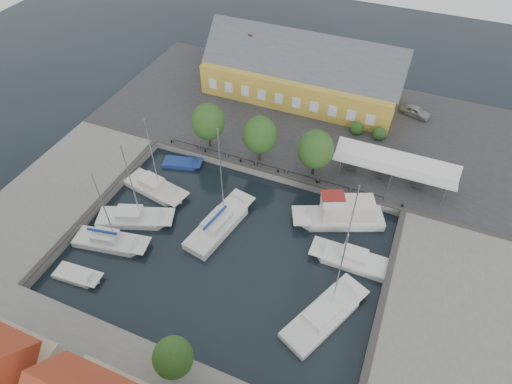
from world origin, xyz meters
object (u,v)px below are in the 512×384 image
launch_nw (182,164)px  trawler (342,215)px  car_red (262,132)px  west_boat_b (155,188)px  tent_canopy (395,164)px  west_boat_c (134,219)px  car_silver (416,111)px  west_boat_d (110,242)px  warehouse (298,73)px  east_boat_a (350,260)px  center_sailboat (219,225)px  east_boat_c (323,316)px  launch_sw (78,276)px

launch_nw → trawler: bearing=-4.2°
car_red → west_boat_b: (-8.42, -13.70, -1.36)m
tent_canopy → west_boat_c: size_ratio=1.20×
car_silver → trawler: bearing=-175.0°
car_red → west_boat_d: bearing=-124.0°
launch_nw → west_boat_c: bearing=-91.2°
warehouse → east_boat_a: bearing=-60.7°
center_sailboat → east_boat_c: size_ratio=1.12×
car_silver → center_sailboat: 33.28m
car_silver → east_boat_a: (-2.45, -27.57, -1.46)m
car_silver → car_red: size_ratio=1.13×
tent_canopy → east_boat_c: (-2.42, -19.99, -3.43)m
west_boat_b → launch_sw: 13.65m
warehouse → tent_canopy: warehouse is taller
warehouse → car_silver: bearing=3.2°
launch_nw → tent_canopy: bearing=13.7°
trawler → center_sailboat: bearing=-153.8°
east_boat_c → west_boat_b: 25.01m
warehouse → west_boat_c: 32.00m
west_boat_d → launch_nw: 14.22m
center_sailboat → west_boat_c: (-9.33, -2.81, -0.10)m
east_boat_a → east_boat_c: 7.29m
car_red → east_boat_a: (15.85, -14.94, -1.36)m
tent_canopy → launch_nw: bearing=-166.3°
trawler → car_silver: bearing=78.2°
tent_canopy → trawler: size_ratio=1.34×
east_boat_c → west_boat_b: bearing=160.2°
car_red → launch_nw: (-7.79, -8.38, -1.53)m
west_boat_b → east_boat_c: bearing=-19.8°
tent_canopy → west_boat_d: size_ratio=1.26×
west_boat_c → west_boat_d: (-0.46, -3.81, 0.01)m
launch_sw → car_silver: bearing=55.7°
tent_canopy → west_boat_b: size_ratio=1.23×
car_red → east_boat_c: bearing=-69.2°
warehouse → west_boat_b: west_boat_b is taller
car_silver → west_boat_d: west_boat_d is taller
east_boat_c → west_boat_d: (-23.58, -0.39, 0.01)m
tent_canopy → launch_sw: bearing=-136.5°
trawler → east_boat_a: east_boat_a is taller
west_boat_d → launch_sw: size_ratio=2.16×
center_sailboat → west_boat_c: center_sailboat is taller
west_boat_c → west_boat_b: bearing=94.6°
center_sailboat → west_boat_d: center_sailboat is taller
launch_sw → west_boat_d: bearing=84.1°
west_boat_c → launch_nw: bearing=88.8°
warehouse → launch_nw: bearing=-113.5°
trawler → launch_sw: trawler is taller
center_sailboat → east_boat_c: (13.79, -6.22, -0.10)m
trawler → west_boat_c: (-21.58, -8.84, -0.76)m
west_boat_c → west_boat_d: 3.83m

